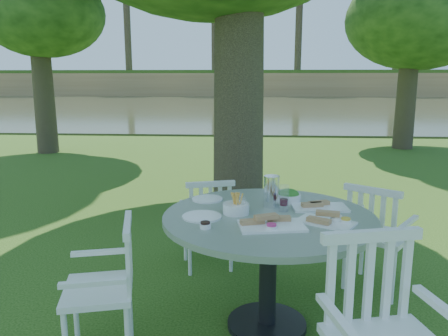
# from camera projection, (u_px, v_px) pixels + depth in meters

# --- Properties ---
(ground) EXTENTS (140.00, 140.00, 0.00)m
(ground) POSITION_uv_depth(u_px,v_px,m) (223.00, 255.00, 4.37)
(ground) COLOR #1C3D0C
(ground) RESTS_ON ground
(table) EXTENTS (1.44, 1.44, 0.83)m
(table) POSITION_uv_depth(u_px,v_px,m) (269.00, 236.00, 2.98)
(table) COLOR black
(table) RESTS_ON ground
(chair_ne) EXTENTS (0.62, 0.62, 0.91)m
(chair_ne) POSITION_uv_depth(u_px,v_px,m) (375.00, 231.00, 3.51)
(chair_ne) COLOR white
(chair_ne) RESTS_ON ground
(chair_nw) EXTENTS (0.53, 0.51, 0.86)m
(chair_nw) POSITION_uv_depth(u_px,v_px,m) (209.00, 217.00, 3.95)
(chair_nw) COLOR white
(chair_nw) RESTS_ON ground
(chair_sw) EXTENTS (0.52, 0.54, 0.89)m
(chair_sw) POSITION_uv_depth(u_px,v_px,m) (112.00, 279.00, 2.69)
(chair_sw) COLOR white
(chair_sw) RESTS_ON ground
(chair_se) EXTENTS (0.61, 0.59, 1.01)m
(chair_se) POSITION_uv_depth(u_px,v_px,m) (379.00, 323.00, 2.07)
(chair_se) COLOR white
(chair_se) RESTS_ON ground
(tableware) EXTENTS (1.14, 0.86, 0.22)m
(tableware) POSITION_uv_depth(u_px,v_px,m) (269.00, 205.00, 3.01)
(tableware) COLOR white
(tableware) RESTS_ON table
(river) EXTENTS (100.00, 28.00, 0.12)m
(river) POSITION_uv_depth(u_px,v_px,m) (250.00, 107.00, 26.84)
(river) COLOR #2E321E
(river) RESTS_ON ground
(far_bank) EXTENTS (100.00, 18.00, 15.20)m
(far_bank) POSITION_uv_depth(u_px,v_px,m) (256.00, 21.00, 43.06)
(far_bank) COLOR #987547
(far_bank) RESTS_ON ground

